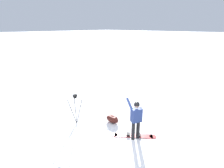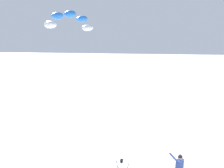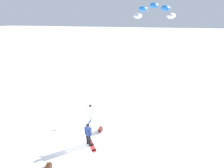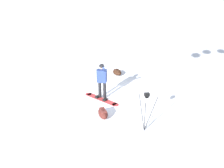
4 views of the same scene
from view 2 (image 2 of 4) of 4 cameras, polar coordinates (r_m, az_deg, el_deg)
The scene contains 3 objects.
snowboarder at distance 11.13m, azimuth 18.44°, elevation -21.19°, with size 0.74×0.47×1.63m.
traction_kite at distance 14.23m, azimuth -11.68°, elevation 17.14°, with size 2.44×3.72×1.23m.
camera_tripod at distance 10.47m, azimuth 2.70°, elevation -22.47°, with size 0.69×0.55×1.45m.
Camera 2 is at (0.67, 8.68, 6.79)m, focal length 32.47 mm.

